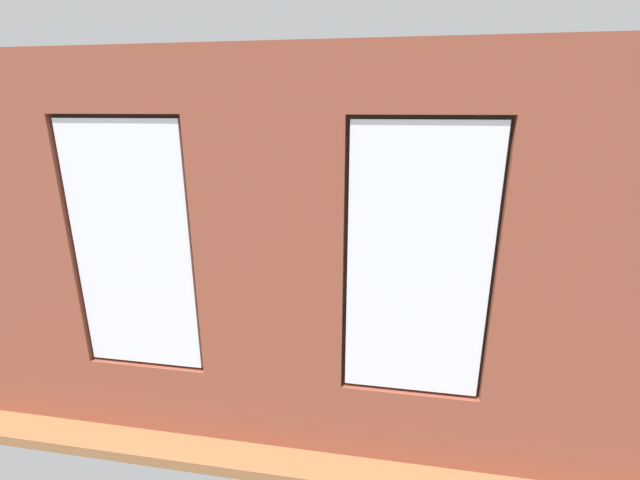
{
  "coord_description": "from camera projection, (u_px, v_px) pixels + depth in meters",
  "views": [
    {
      "loc": [
        -0.91,
        5.63,
        2.82
      ],
      "look_at": [
        -0.03,
        0.4,
        1.17
      ],
      "focal_mm": 24.0,
      "sensor_mm": 36.0,
      "label": 1
    }
  ],
  "objects": [
    {
      "name": "potted_plant_beside_window_right",
      "position": [
        73.0,
        325.0,
        4.51
      ],
      "size": [
        0.72,
        0.76,
        1.15
      ],
      "color": "#9E5638",
      "rests_on": "ground_plane"
    },
    {
      "name": "potted_plant_foreground_right",
      "position": [
        217.0,
        220.0,
        8.29
      ],
      "size": [
        0.67,
        0.67,
        1.13
      ],
      "color": "gray",
      "rests_on": "ground_plane"
    },
    {
      "name": "table_plant_small",
      "position": [
        331.0,
        269.0,
        6.38
      ],
      "size": [
        0.14,
        0.14,
        0.22
      ],
      "color": "gray",
      "rests_on": "coffee_table"
    },
    {
      "name": "remote_gray",
      "position": [
        337.0,
        279.0,
        6.28
      ],
      "size": [
        0.08,
        0.18,
        0.02
      ],
      "primitive_type": "cube",
      "rotation": [
        0.0,
        0.0,
        0.18
      ],
      "color": "#59595B",
      "rests_on": "coffee_table"
    },
    {
      "name": "cup_ceramic",
      "position": [
        305.0,
        275.0,
        6.34
      ],
      "size": [
        0.08,
        0.08,
        0.1
      ],
      "primitive_type": "cylinder",
      "color": "#4C4C51",
      "rests_on": "coffee_table"
    },
    {
      "name": "remote_black",
      "position": [
        322.0,
        272.0,
        6.53
      ],
      "size": [
        0.18,
        0.11,
        0.02
      ],
      "primitive_type": "cube",
      "rotation": [
        0.0,
        0.0,
        1.18
      ],
      "color": "black",
      "rests_on": "coffee_table"
    },
    {
      "name": "potted_plant_mid_room_small",
      "position": [
        400.0,
        274.0,
        6.43
      ],
      "size": [
        0.33,
        0.33,
        0.64
      ],
      "color": "brown",
      "rests_on": "ground_plane"
    },
    {
      "name": "candle_jar",
      "position": [
        355.0,
        271.0,
        6.48
      ],
      "size": [
        0.08,
        0.08,
        0.09
      ],
      "primitive_type": "cylinder",
      "color": "#B7333D",
      "rests_on": "coffee_table"
    },
    {
      "name": "potted_plant_corner_far_left",
      "position": [
        567.0,
        375.0,
        3.75
      ],
      "size": [
        0.62,
        0.62,
        0.83
      ],
      "color": "gray",
      "rests_on": "ground_plane"
    },
    {
      "name": "potted_plant_corner_near_left",
      "position": [
        481.0,
        230.0,
        7.56
      ],
      "size": [
        0.77,
        0.81,
        1.25
      ],
      "color": "gray",
      "rests_on": "ground_plane"
    },
    {
      "name": "papasan_chair",
      "position": [
        336.0,
        248.0,
        7.6
      ],
      "size": [
        1.06,
        1.06,
        0.68
      ],
      "color": "olive",
      "rests_on": "ground_plane"
    },
    {
      "name": "media_console",
      "position": [
        164.0,
        271.0,
        7.03
      ],
      "size": [
        1.1,
        0.42,
        0.49
      ],
      "primitive_type": "cube",
      "color": "black",
      "rests_on": "ground_plane"
    },
    {
      "name": "couch_by_window",
      "position": [
        219.0,
        358.0,
        4.44
      ],
      "size": [
        2.07,
        0.87,
        0.8
      ],
      "color": "black",
      "rests_on": "ground_plane"
    },
    {
      "name": "coffee_table",
      "position": [
        331.0,
        279.0,
        6.43
      ],
      "size": [
        1.26,
        0.83,
        0.4
      ],
      "color": "#A87547",
      "rests_on": "ground_plane"
    },
    {
      "name": "couch_left",
      "position": [
        503.0,
        316.0,
        5.34
      ],
      "size": [
        0.96,
        1.85,
        0.8
      ],
      "rotation": [
        0.0,
        0.0,
        1.62
      ],
      "color": "black",
      "rests_on": "ground_plane"
    },
    {
      "name": "brick_wall_with_windows",
      "position": [
        269.0,
        273.0,
        3.33
      ],
      "size": [
        6.12,
        0.3,
        3.24
      ],
      "color": "brown",
      "rests_on": "ground_plane"
    },
    {
      "name": "tv_flatscreen",
      "position": [
        160.0,
        233.0,
        6.84
      ],
      "size": [
        1.24,
        0.2,
        0.8
      ],
      "color": "black",
      "rests_on": "media_console"
    },
    {
      "name": "ground_plane",
      "position": [
        323.0,
        311.0,
        6.3
      ],
      "size": [
        6.72,
        6.02,
        0.1
      ],
      "primitive_type": "cube",
      "color": "#99663D"
    },
    {
      "name": "white_wall_right",
      "position": [
        113.0,
        196.0,
        6.09
      ],
      "size": [
        0.1,
        5.02,
        3.24
      ],
      "primitive_type": "cube",
      "color": "silver",
      "rests_on": "ground_plane"
    }
  ]
}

